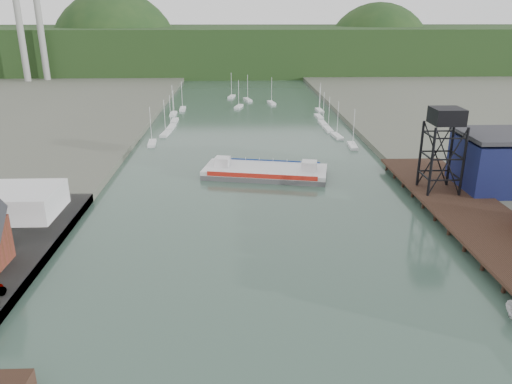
{
  "coord_description": "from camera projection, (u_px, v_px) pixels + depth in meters",
  "views": [
    {
      "loc": [
        -3.72,
        -31.95,
        34.77
      ],
      "look_at": [
        -0.51,
        53.02,
        4.0
      ],
      "focal_mm": 35.0,
      "sensor_mm": 36.0,
      "label": 1
    }
  ],
  "objects": [
    {
      "name": "smokestacks",
      "position": [
        29.0,
        22.0,
        246.49
      ],
      "size": [
        11.2,
        8.2,
        60.0
      ],
      "color": "gray",
      "rests_on": "ground"
    },
    {
      "name": "chain_ferry",
      "position": [
        265.0,
        171.0,
        111.73
      ],
      "size": [
        28.81,
        16.06,
        3.92
      ],
      "rotation": [
        0.0,
        0.0,
        -0.2
      ],
      "color": "#4C4C4F",
      "rests_on": "ground"
    },
    {
      "name": "lift_tower",
      "position": [
        446.0,
        121.0,
        92.4
      ],
      "size": [
        6.5,
        6.5,
        16.0
      ],
      "color": "black",
      "rests_on": "east_pier"
    },
    {
      "name": "east_pier",
      "position": [
        477.0,
        217.0,
        84.93
      ],
      "size": [
        14.0,
        70.0,
        2.45
      ],
      "color": "black",
      "rests_on": "ground"
    },
    {
      "name": "blue_shed",
      "position": [
        512.0,
        162.0,
        97.73
      ],
      "size": [
        20.5,
        14.5,
        11.3
      ],
      "color": "#0C0F35",
      "rests_on": "east_land"
    },
    {
      "name": "white_shed",
      "position": [
        5.0,
        202.0,
        86.09
      ],
      "size": [
        18.0,
        12.0,
        4.5
      ],
      "primitive_type": "cube",
      "color": "silver",
      "rests_on": "west_quay"
    },
    {
      "name": "distant_hills",
      "position": [
        236.0,
        52.0,
        321.47
      ],
      "size": [
        500.0,
        120.0,
        80.0
      ],
      "color": "#183216",
      "rests_on": "ground"
    },
    {
      "name": "marina_sailboats",
      "position": [
        248.0,
        118.0,
        171.97
      ],
      "size": [
        57.71,
        92.65,
        0.9
      ],
      "color": "silver",
      "rests_on": "ground"
    }
  ]
}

